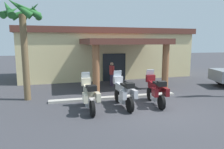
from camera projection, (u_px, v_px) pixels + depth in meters
ground_plane at (154, 109)px, 9.46m from camera, size 80.00×80.00×0.00m
motel_building at (106, 52)px, 18.20m from camera, size 14.56×9.76×4.07m
motorcycle_cream at (89, 95)px, 9.07m from camera, size 0.71×2.21×1.61m
motorcycle_silver at (124, 93)px, 9.56m from camera, size 0.73×2.21×1.61m
motorcycle_maroon at (156, 90)px, 9.96m from camera, size 0.74×2.21×1.61m
pedestrian at (112, 72)px, 14.07m from camera, size 0.32×0.50×1.64m
palm_tree_roadside at (23, 25)px, 10.28m from camera, size 2.00×2.06×5.11m
curb_strip at (115, 97)px, 11.11m from camera, size 6.84×0.36×0.12m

